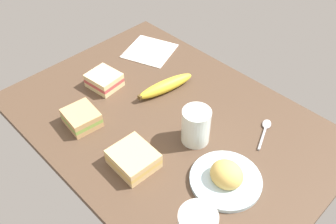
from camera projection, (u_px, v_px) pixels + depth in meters
tabletop at (168, 122)px, 102.03cm from camera, size 90.00×64.00×2.00cm
plate_of_food at (226, 177)px, 85.05cm from camera, size 17.24×17.24×6.37cm
sandwich_main at (133, 159)px, 88.44cm from camera, size 11.11×10.08×4.40cm
sandwich_side at (104, 80)px, 110.63cm from camera, size 10.10×9.29×4.40cm
sandwich_extra at (82, 118)px, 98.73cm from camera, size 9.94×9.14×4.40cm
glass_of_milk at (196, 126)px, 92.98cm from camera, size 7.48×7.48×10.09cm
banana at (166, 86)px, 109.10cm from camera, size 7.11×19.39×3.78cm
spoon at (265, 129)px, 98.14cm from camera, size 5.94×11.47×0.80cm
paper_napkin at (150, 51)px, 125.59cm from camera, size 19.68×19.68×0.30cm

